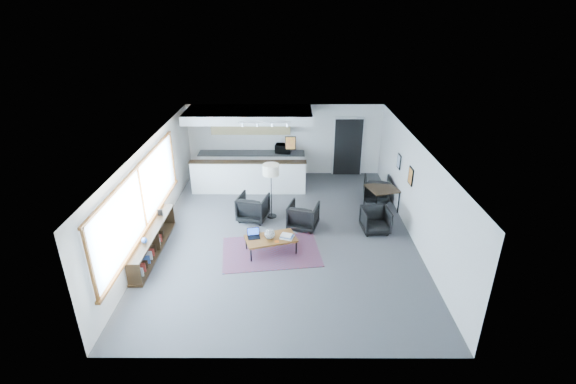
{
  "coord_description": "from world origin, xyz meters",
  "views": [
    {
      "loc": [
        0.15,
        -10.11,
        5.84
      ],
      "look_at": [
        0.13,
        0.4,
        1.07
      ],
      "focal_mm": 26.0,
      "sensor_mm": 36.0,
      "label": 1
    }
  ],
  "objects_px": {
    "dining_table": "(382,190)",
    "microwave": "(283,148)",
    "laptop": "(254,234)",
    "book_stack": "(287,236)",
    "floor_lamp": "(271,172)",
    "ceramic_pot": "(270,234)",
    "dining_chair_near": "(375,221)",
    "dining_chair_far": "(377,189)",
    "armchair_right": "(303,214)",
    "coffee_table": "(271,239)",
    "armchair_left": "(253,206)"
  },
  "relations": [
    {
      "from": "coffee_table",
      "to": "laptop",
      "type": "bearing_deg",
      "value": 154.46
    },
    {
      "from": "microwave",
      "to": "armchair_left",
      "type": "bearing_deg",
      "value": -94.49
    },
    {
      "from": "laptop",
      "to": "dining_chair_near",
      "type": "bearing_deg",
      "value": 5.5
    },
    {
      "from": "armchair_right",
      "to": "floor_lamp",
      "type": "distance_m",
      "value": 1.53
    },
    {
      "from": "dining_chair_near",
      "to": "dining_chair_far",
      "type": "bearing_deg",
      "value": 72.94
    },
    {
      "from": "coffee_table",
      "to": "dining_table",
      "type": "bearing_deg",
      "value": 19.51
    },
    {
      "from": "coffee_table",
      "to": "floor_lamp",
      "type": "height_order",
      "value": "floor_lamp"
    },
    {
      "from": "ceramic_pot",
      "to": "book_stack",
      "type": "bearing_deg",
      "value": 5.35
    },
    {
      "from": "armchair_right",
      "to": "microwave",
      "type": "height_order",
      "value": "microwave"
    },
    {
      "from": "floor_lamp",
      "to": "laptop",
      "type": "bearing_deg",
      "value": -101.6
    },
    {
      "from": "dining_chair_near",
      "to": "book_stack",
      "type": "bearing_deg",
      "value": -161.85
    },
    {
      "from": "coffee_table",
      "to": "ceramic_pot",
      "type": "xyz_separation_m",
      "value": [
        -0.02,
        -0.04,
        0.16
      ]
    },
    {
      "from": "dining_chair_far",
      "to": "ceramic_pot",
      "type": "bearing_deg",
      "value": 52.07
    },
    {
      "from": "laptop",
      "to": "ceramic_pot",
      "type": "bearing_deg",
      "value": -25.53
    },
    {
      "from": "laptop",
      "to": "dining_table",
      "type": "bearing_deg",
      "value": 21.02
    },
    {
      "from": "ceramic_pot",
      "to": "dining_chair_far",
      "type": "height_order",
      "value": "dining_chair_far"
    },
    {
      "from": "dining_chair_near",
      "to": "microwave",
      "type": "distance_m",
      "value": 4.88
    },
    {
      "from": "ceramic_pot",
      "to": "dining_chair_near",
      "type": "distance_m",
      "value": 3.11
    },
    {
      "from": "floor_lamp",
      "to": "dining_chair_near",
      "type": "bearing_deg",
      "value": -16.55
    },
    {
      "from": "laptop",
      "to": "ceramic_pot",
      "type": "relative_size",
      "value": 1.32
    },
    {
      "from": "microwave",
      "to": "dining_chair_near",
      "type": "bearing_deg",
      "value": -47.36
    },
    {
      "from": "dining_chair_near",
      "to": "floor_lamp",
      "type": "bearing_deg",
      "value": 157.97
    },
    {
      "from": "ceramic_pot",
      "to": "microwave",
      "type": "distance_m",
      "value": 5.2
    },
    {
      "from": "armchair_left",
      "to": "floor_lamp",
      "type": "relative_size",
      "value": 0.51
    },
    {
      "from": "coffee_table",
      "to": "microwave",
      "type": "distance_m",
      "value": 5.18
    },
    {
      "from": "coffee_table",
      "to": "dining_chair_far",
      "type": "bearing_deg",
      "value": 27.15
    },
    {
      "from": "dining_table",
      "to": "microwave",
      "type": "xyz_separation_m",
      "value": [
        -3.06,
        2.66,
        0.46
      ]
    },
    {
      "from": "laptop",
      "to": "dining_chair_far",
      "type": "bearing_deg",
      "value": 28.58
    },
    {
      "from": "ceramic_pot",
      "to": "book_stack",
      "type": "distance_m",
      "value": 0.44
    },
    {
      "from": "laptop",
      "to": "microwave",
      "type": "xyz_separation_m",
      "value": [
        0.69,
        5.05,
        0.64
      ]
    },
    {
      "from": "laptop",
      "to": "dining_chair_near",
      "type": "relative_size",
      "value": 0.55
    },
    {
      "from": "laptop",
      "to": "armchair_right",
      "type": "distance_m",
      "value": 1.8
    },
    {
      "from": "dining_table",
      "to": "armchair_left",
      "type": "bearing_deg",
      "value": -170.25
    },
    {
      "from": "armchair_right",
      "to": "dining_chair_far",
      "type": "relative_size",
      "value": 1.15
    },
    {
      "from": "floor_lamp",
      "to": "armchair_right",
      "type": "bearing_deg",
      "value": -34.94
    },
    {
      "from": "dining_table",
      "to": "book_stack",
      "type": "bearing_deg",
      "value": -139.74
    },
    {
      "from": "armchair_right",
      "to": "microwave",
      "type": "bearing_deg",
      "value": -64.6
    },
    {
      "from": "ceramic_pot",
      "to": "armchair_left",
      "type": "height_order",
      "value": "armchair_left"
    },
    {
      "from": "laptop",
      "to": "book_stack",
      "type": "distance_m",
      "value": 0.85
    },
    {
      "from": "coffee_table",
      "to": "book_stack",
      "type": "xyz_separation_m",
      "value": [
        0.41,
        0.0,
        0.08
      ]
    },
    {
      "from": "ceramic_pot",
      "to": "dining_chair_near",
      "type": "xyz_separation_m",
      "value": [
        2.89,
        1.12,
        -0.23
      ]
    },
    {
      "from": "dining_table",
      "to": "armchair_right",
      "type": "bearing_deg",
      "value": -154.71
    },
    {
      "from": "book_stack",
      "to": "armchair_left",
      "type": "distance_m",
      "value": 2.05
    },
    {
      "from": "ceramic_pot",
      "to": "floor_lamp",
      "type": "bearing_deg",
      "value": 90.94
    },
    {
      "from": "laptop",
      "to": "floor_lamp",
      "type": "height_order",
      "value": "floor_lamp"
    },
    {
      "from": "armchair_left",
      "to": "armchair_right",
      "type": "xyz_separation_m",
      "value": [
        1.46,
        -0.48,
        -0.01
      ]
    },
    {
      "from": "book_stack",
      "to": "floor_lamp",
      "type": "distance_m",
      "value": 2.23
    },
    {
      "from": "book_stack",
      "to": "dining_table",
      "type": "xyz_separation_m",
      "value": [
        2.9,
        2.46,
        0.19
      ]
    },
    {
      "from": "armchair_right",
      "to": "dining_chair_far",
      "type": "height_order",
      "value": "armchair_right"
    },
    {
      "from": "laptop",
      "to": "microwave",
      "type": "relative_size",
      "value": 0.63
    }
  ]
}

